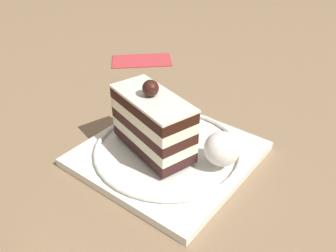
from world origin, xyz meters
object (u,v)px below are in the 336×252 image
(fork, at_px, (171,114))
(folded_napkin, at_px, (142,60))
(whipped_cream_dollop, at_px, (222,149))
(cake_slice, at_px, (153,122))
(dessert_plate, at_px, (168,152))

(fork, distance_m, folded_napkin, 0.23)
(whipped_cream_dollop, xyz_separation_m, folded_napkin, (-0.18, -0.29, -0.03))
(cake_slice, height_order, fork, cake_slice)
(whipped_cream_dollop, height_order, fork, whipped_cream_dollop)
(dessert_plate, bearing_deg, folded_napkin, -130.61)
(dessert_plate, relative_size, whipped_cream_dollop, 4.85)
(whipped_cream_dollop, height_order, folded_napkin, whipped_cream_dollop)
(dessert_plate, distance_m, folded_napkin, 0.30)
(cake_slice, height_order, whipped_cream_dollop, cake_slice)
(dessert_plate, xyz_separation_m, cake_slice, (0.01, -0.01, 0.04))
(fork, xyz_separation_m, folded_napkin, (-0.14, -0.18, -0.02))
(cake_slice, relative_size, whipped_cream_dollop, 2.90)
(cake_slice, distance_m, whipped_cream_dollop, 0.08)
(dessert_plate, bearing_deg, cake_slice, -51.49)
(dessert_plate, relative_size, cake_slice, 1.67)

